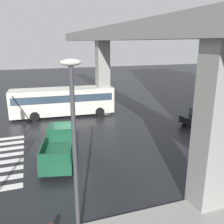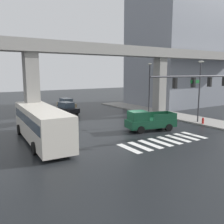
{
  "view_description": "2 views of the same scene",
  "coord_description": "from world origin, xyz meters",
  "px_view_note": "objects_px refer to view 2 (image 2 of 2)",
  "views": [
    {
      "loc": [
        16.94,
        -2.68,
        7.75
      ],
      "look_at": [
        -0.58,
        3.25,
        2.45
      ],
      "focal_mm": 39.36,
      "sensor_mm": 36.0,
      "label": 1
    },
    {
      "loc": [
        -14.98,
        -19.77,
        5.93
      ],
      "look_at": [
        -0.72,
        2.45,
        1.64
      ],
      "focal_mm": 39.18,
      "sensor_mm": 36.0,
      "label": 2
    }
  ],
  "objects_px": {
    "street_lamp_near_corner": "(200,84)",
    "sedan_black": "(66,108)",
    "pickup_truck": "(148,121)",
    "sedan_tan": "(66,103)",
    "traffic_signal_mast": "(210,87)",
    "street_lamp_mid_block": "(149,82)",
    "city_bus": "(41,123)",
    "fire_hydrant": "(203,121)"
  },
  "relations": [
    {
      "from": "sedan_tan",
      "to": "street_lamp_mid_block",
      "type": "distance_m",
      "value": 14.16
    },
    {
      "from": "sedan_black",
      "to": "fire_hydrant",
      "type": "relative_size",
      "value": 5.3
    },
    {
      "from": "sedan_black",
      "to": "street_lamp_mid_block",
      "type": "height_order",
      "value": "street_lamp_mid_block"
    },
    {
      "from": "sedan_tan",
      "to": "street_lamp_mid_block",
      "type": "height_order",
      "value": "street_lamp_mid_block"
    },
    {
      "from": "sedan_black",
      "to": "street_lamp_near_corner",
      "type": "height_order",
      "value": "street_lamp_near_corner"
    },
    {
      "from": "sedan_tan",
      "to": "traffic_signal_mast",
      "type": "relative_size",
      "value": 0.4
    },
    {
      "from": "sedan_tan",
      "to": "street_lamp_near_corner",
      "type": "height_order",
      "value": "street_lamp_near_corner"
    },
    {
      "from": "city_bus",
      "to": "fire_hydrant",
      "type": "height_order",
      "value": "city_bus"
    },
    {
      "from": "street_lamp_mid_block",
      "to": "street_lamp_near_corner",
      "type": "bearing_deg",
      "value": -90.0
    },
    {
      "from": "pickup_truck",
      "to": "sedan_black",
      "type": "bearing_deg",
      "value": 102.65
    },
    {
      "from": "city_bus",
      "to": "sedan_black",
      "type": "relative_size",
      "value": 2.43
    },
    {
      "from": "city_bus",
      "to": "street_lamp_near_corner",
      "type": "relative_size",
      "value": 1.51
    },
    {
      "from": "pickup_truck",
      "to": "street_lamp_mid_block",
      "type": "xyz_separation_m",
      "value": [
        7.52,
        8.5,
        3.57
      ]
    },
    {
      "from": "street_lamp_near_corner",
      "to": "street_lamp_mid_block",
      "type": "xyz_separation_m",
      "value": [
        0.0,
        8.72,
        0.0
      ]
    },
    {
      "from": "pickup_truck",
      "to": "city_bus",
      "type": "distance_m",
      "value": 10.63
    },
    {
      "from": "traffic_signal_mast",
      "to": "city_bus",
      "type": "bearing_deg",
      "value": 153.95
    },
    {
      "from": "pickup_truck",
      "to": "street_lamp_near_corner",
      "type": "height_order",
      "value": "street_lamp_near_corner"
    },
    {
      "from": "sedan_tan",
      "to": "street_lamp_near_corner",
      "type": "bearing_deg",
      "value": -65.84
    },
    {
      "from": "sedan_black",
      "to": "traffic_signal_mast",
      "type": "height_order",
      "value": "traffic_signal_mast"
    },
    {
      "from": "sedan_tan",
      "to": "street_lamp_near_corner",
      "type": "distance_m",
      "value": 21.47
    },
    {
      "from": "traffic_signal_mast",
      "to": "street_lamp_near_corner",
      "type": "distance_m",
      "value": 6.49
    },
    {
      "from": "pickup_truck",
      "to": "sedan_tan",
      "type": "distance_m",
      "value": 19.11
    },
    {
      "from": "traffic_signal_mast",
      "to": "street_lamp_mid_block",
      "type": "bearing_deg",
      "value": 71.23
    },
    {
      "from": "fire_hydrant",
      "to": "traffic_signal_mast",
      "type": "bearing_deg",
      "value": -138.93
    },
    {
      "from": "pickup_truck",
      "to": "street_lamp_mid_block",
      "type": "relative_size",
      "value": 0.75
    },
    {
      "from": "sedan_tan",
      "to": "sedan_black",
      "type": "bearing_deg",
      "value": -111.92
    },
    {
      "from": "street_lamp_near_corner",
      "to": "sedan_black",
      "type": "bearing_deg",
      "value": 126.77
    },
    {
      "from": "city_bus",
      "to": "traffic_signal_mast",
      "type": "xyz_separation_m",
      "value": [
        13.44,
        -6.57,
        2.95
      ]
    },
    {
      "from": "street_lamp_near_corner",
      "to": "street_lamp_mid_block",
      "type": "relative_size",
      "value": 1.0
    },
    {
      "from": "street_lamp_near_corner",
      "to": "fire_hydrant",
      "type": "bearing_deg",
      "value": -111.25
    },
    {
      "from": "sedan_tan",
      "to": "fire_hydrant",
      "type": "distance_m",
      "value": 21.94
    },
    {
      "from": "traffic_signal_mast",
      "to": "street_lamp_mid_block",
      "type": "relative_size",
      "value": 1.5
    },
    {
      "from": "city_bus",
      "to": "street_lamp_near_corner",
      "type": "bearing_deg",
      "value": -6.14
    },
    {
      "from": "sedan_black",
      "to": "pickup_truck",
      "type": "bearing_deg",
      "value": -77.35
    },
    {
      "from": "sedan_tan",
      "to": "fire_hydrant",
      "type": "relative_size",
      "value": 5.07
    },
    {
      "from": "fire_hydrant",
      "to": "city_bus",
      "type": "bearing_deg",
      "value": 170.44
    },
    {
      "from": "sedan_black",
      "to": "traffic_signal_mast",
      "type": "xyz_separation_m",
      "value": [
        6.13,
        -18.92,
        3.82
      ]
    },
    {
      "from": "city_bus",
      "to": "street_lamp_mid_block",
      "type": "bearing_deg",
      "value": 20.68
    },
    {
      "from": "sedan_black",
      "to": "sedan_tan",
      "type": "relative_size",
      "value": 1.05
    },
    {
      "from": "fire_hydrant",
      "to": "street_lamp_mid_block",
      "type": "bearing_deg",
      "value": 87.65
    },
    {
      "from": "pickup_truck",
      "to": "sedan_tan",
      "type": "bearing_deg",
      "value": 93.42
    },
    {
      "from": "sedan_black",
      "to": "street_lamp_near_corner",
      "type": "distance_m",
      "value": 18.21
    }
  ]
}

